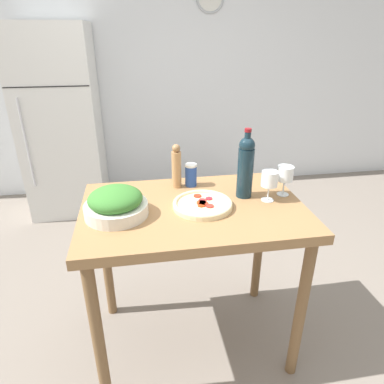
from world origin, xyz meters
name	(u,v)px	position (x,y,z in m)	size (l,w,h in m)	color
ground_plane	(193,338)	(0.00, 0.00, 0.00)	(14.00, 14.00, 0.00)	slate
wall_back	(156,72)	(0.00, 2.35, 1.30)	(6.40, 0.08, 2.60)	silver
refrigerator	(62,123)	(-0.96, 1.95, 0.89)	(0.70, 0.72, 1.77)	silver
prep_counter	(193,227)	(0.00, 0.00, 0.79)	(1.10, 0.73, 0.91)	olive
wine_bottle	(246,166)	(0.28, 0.07, 1.08)	(0.08, 0.08, 0.36)	#142833
wine_glass_near	(270,180)	(0.39, 0.00, 1.02)	(0.08, 0.08, 0.16)	silver
wine_glass_far	(285,175)	(0.49, 0.05, 1.02)	(0.08, 0.08, 0.16)	silver
pepper_mill	(176,167)	(-0.05, 0.25, 1.02)	(0.05, 0.05, 0.25)	#AD7F51
salad_bowl	(116,203)	(-0.37, -0.03, 0.97)	(0.30, 0.30, 0.14)	silver
homemade_pizza	(203,204)	(0.04, -0.02, 0.92)	(0.29, 0.29, 0.03)	beige
salt_canister	(191,175)	(0.03, 0.25, 0.97)	(0.06, 0.06, 0.13)	#284CA3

